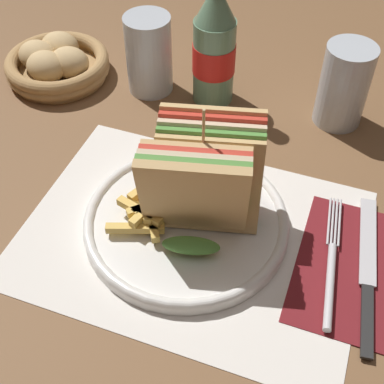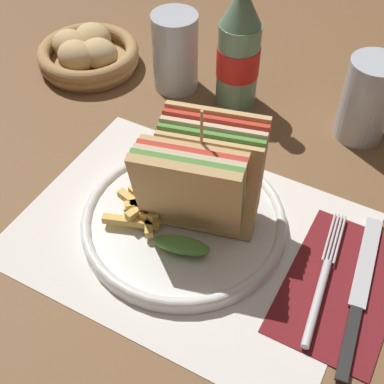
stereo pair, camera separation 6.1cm
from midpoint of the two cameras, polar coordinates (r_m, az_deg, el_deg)
ground_plane at (r=0.63m, az=-0.12°, el=-2.87°), size 4.00×4.00×0.00m
placemat at (r=0.62m, az=-2.80°, el=-4.85°), size 0.38×0.28×0.00m
plate_main at (r=0.62m, az=-3.45°, el=-3.31°), size 0.24×0.24×0.02m
club_sandwich at (r=0.57m, az=-1.91°, el=1.13°), size 0.13×0.14×0.15m
fries_pile at (r=0.61m, az=-6.98°, el=-1.39°), size 0.09×0.10×0.02m
ketchup_blob at (r=0.63m, az=-5.48°, el=0.38°), size 0.04×0.03×0.01m
napkin at (r=0.60m, az=13.62°, el=-7.92°), size 0.11×0.18×0.00m
fork at (r=0.59m, az=11.75°, el=-8.44°), size 0.03×0.18×0.01m
knife at (r=0.60m, az=15.50°, el=-8.37°), size 0.04×0.21×0.00m
coke_bottle_near at (r=0.76m, az=0.02°, el=15.15°), size 0.06×0.06×0.20m
glass_near at (r=0.75m, az=13.57°, el=10.45°), size 0.07×0.07×0.12m
glass_far at (r=0.80m, az=-6.82°, el=13.80°), size 0.07×0.07×0.12m
bread_basket at (r=0.87m, az=-16.27°, el=12.94°), size 0.16×0.16×0.06m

